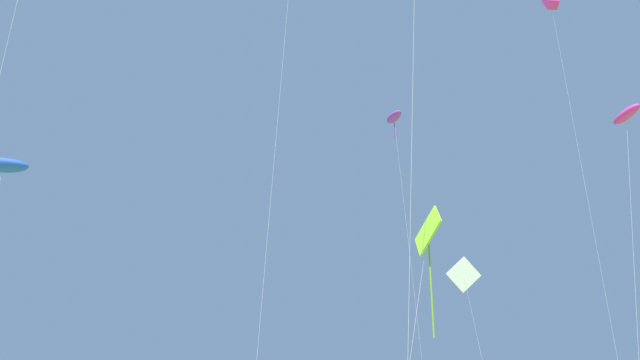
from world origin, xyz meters
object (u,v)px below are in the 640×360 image
at_px(kite_magenta_parafoil, 626,115).
at_px(kite_magenta_box, 551,2).
at_px(kite_purple_parafoil, 394,118).
at_px(kite_white_diamond, 464,275).
at_px(kite_lime_diamond, 428,236).
at_px(kite_blue_parafoil, 2,165).

relative_size(kite_magenta_parafoil, kite_magenta_box, 0.50).
bearing_deg(kite_magenta_parafoil, kite_magenta_box, 91.64).
relative_size(kite_magenta_parafoil, kite_purple_parafoil, 0.62).
bearing_deg(kite_purple_parafoil, kite_white_diamond, -55.86).
distance_m(kite_lime_diamond, kite_magenta_box, 38.13).
bearing_deg(kite_white_diamond, kite_blue_parafoil, -166.03).
height_order(kite_purple_parafoil, kite_magenta_box, kite_magenta_box).
bearing_deg(kite_white_diamond, kite_lime_diamond, -93.97).
height_order(kite_lime_diamond, kite_white_diamond, kite_white_diamond).
bearing_deg(kite_blue_parafoil, kite_purple_parafoil, 29.68).
distance_m(kite_white_diamond, kite_magenta_box, 26.08).
relative_size(kite_magenta_parafoil, kite_blue_parafoil, 0.87).
relative_size(kite_white_diamond, kite_blue_parafoil, 0.64).
height_order(kite_magenta_parafoil, kite_lime_diamond, kite_magenta_parafoil).
relative_size(kite_magenta_parafoil, kite_white_diamond, 1.36).
height_order(kite_magenta_parafoil, kite_blue_parafoil, kite_blue_parafoil).
xyz_separation_m(kite_magenta_parafoil, kite_magenta_box, (-0.45, 15.54, 18.32)).
bearing_deg(kite_purple_parafoil, kite_blue_parafoil, -150.32).
bearing_deg(kite_lime_diamond, kite_purple_parafoil, 97.21).
xyz_separation_m(kite_purple_parafoil, kite_lime_diamond, (3.93, -31.08, -20.56)).
xyz_separation_m(kite_purple_parafoil, kite_magenta_box, (14.80, -6.75, 6.70)).
bearing_deg(kite_white_diamond, kite_magenta_parafoil, -55.50).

